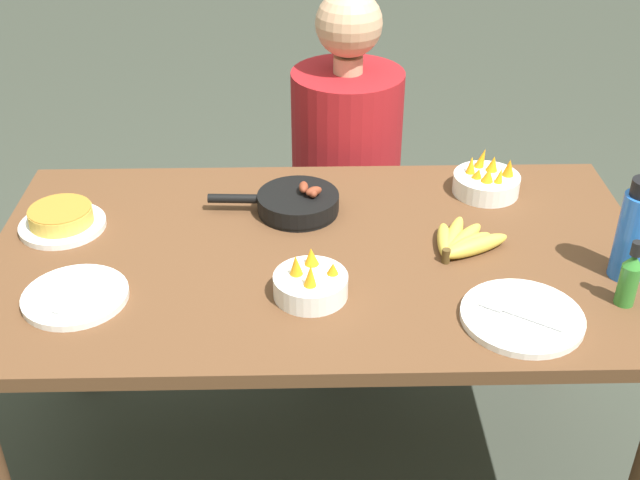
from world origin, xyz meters
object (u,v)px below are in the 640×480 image
object	(u,v)px
fruit_bowl_mango	(487,181)
water_bottle	(635,232)
frittata_plate_center	(62,220)
empty_plate_near_front	(75,296)
hot_sauce_bottle	(630,277)
skillet	(297,203)
empty_plate_far_left	(522,317)
person_figure	(345,206)
fruit_bowl_citrus	(311,283)
banana_bunch	(462,242)

from	to	relation	value
fruit_bowl_mango	water_bottle	size ratio (longest dim) A/B	0.73
frittata_plate_center	empty_plate_near_front	distance (m)	0.32
hot_sauce_bottle	fruit_bowl_mango	bearing A→B (deg)	111.94
frittata_plate_center	fruit_bowl_mango	size ratio (longest dim) A/B	1.20
skillet	empty_plate_far_left	xyz separation A→B (m)	(0.48, -0.47, -0.02)
person_figure	fruit_bowl_mango	bearing A→B (deg)	-48.02
person_figure	empty_plate_near_front	bearing A→B (deg)	-126.68
fruit_bowl_citrus	water_bottle	bearing A→B (deg)	4.76
fruit_bowl_mango	fruit_bowl_citrus	bearing A→B (deg)	-136.35
skillet	empty_plate_near_front	xyz separation A→B (m)	(-0.49, -0.37, -0.02)
empty_plate_far_left	empty_plate_near_front	bearing A→B (deg)	174.35
banana_bunch	empty_plate_near_front	xyz separation A→B (m)	(-0.88, -0.18, -0.01)
empty_plate_near_front	person_figure	world-z (taller)	person_figure
water_bottle	skillet	bearing A→B (deg)	158.03
empty_plate_near_front	hot_sauce_bottle	bearing A→B (deg)	-1.92
empty_plate_near_front	water_bottle	bearing A→B (deg)	3.04
frittata_plate_center	person_figure	size ratio (longest dim) A/B	0.18
empty_plate_near_front	fruit_bowl_mango	bearing A→B (deg)	24.95
empty_plate_near_front	water_bottle	distance (m)	1.25
water_bottle	hot_sauce_bottle	distance (m)	0.12
skillet	fruit_bowl_citrus	bearing A→B (deg)	97.79
person_figure	empty_plate_far_left	bearing A→B (deg)	-71.33
banana_bunch	person_figure	size ratio (longest dim) A/B	0.17
banana_bunch	frittata_plate_center	distance (m)	0.99
hot_sauce_bottle	water_bottle	bearing A→B (deg)	70.04
empty_plate_near_front	hot_sauce_bottle	xyz separation A→B (m)	(1.20, -0.04, 0.06)
skillet	fruit_bowl_mango	xyz separation A→B (m)	(0.51, 0.09, 0.01)
skillet	empty_plate_near_front	bearing A→B (deg)	40.16
frittata_plate_center	person_figure	world-z (taller)	person_figure
skillet	frittata_plate_center	world-z (taller)	skillet
skillet	water_bottle	distance (m)	0.82
water_bottle	fruit_bowl_citrus	bearing A→B (deg)	-175.24
fruit_bowl_mango	hot_sauce_bottle	xyz separation A→B (m)	(0.20, -0.51, 0.03)
fruit_bowl_mango	person_figure	xyz separation A→B (m)	(-0.36, 0.40, -0.30)
empty_plate_far_left	fruit_bowl_mango	distance (m)	0.56
frittata_plate_center	empty_plate_near_front	bearing A→B (deg)	-71.30
empty_plate_near_front	frittata_plate_center	bearing A→B (deg)	108.70
banana_bunch	hot_sauce_bottle	size ratio (longest dim) A/B	1.29
banana_bunch	empty_plate_far_left	size ratio (longest dim) A/B	0.78
fruit_bowl_mango	fruit_bowl_citrus	world-z (taller)	same
empty_plate_near_front	person_figure	size ratio (longest dim) A/B	0.19
frittata_plate_center	fruit_bowl_mango	distance (m)	1.11
empty_plate_near_front	hot_sauce_bottle	world-z (taller)	hot_sauce_bottle
water_bottle	frittata_plate_center	bearing A→B (deg)	169.97
banana_bunch	person_figure	xyz separation A→B (m)	(-0.24, 0.68, -0.28)
banana_bunch	fruit_bowl_mango	size ratio (longest dim) A/B	1.14
empty_plate_far_left	skillet	bearing A→B (deg)	135.80
banana_bunch	water_bottle	world-z (taller)	water_bottle
banana_bunch	fruit_bowl_mango	world-z (taller)	fruit_bowl_mango
person_figure	skillet	bearing A→B (deg)	-107.60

